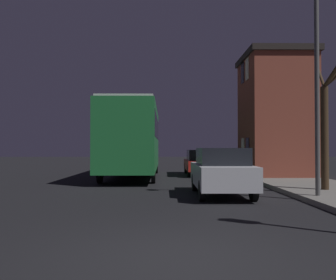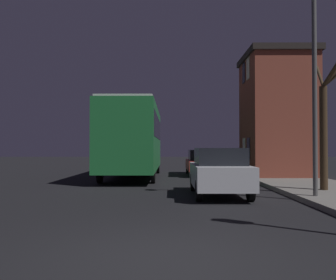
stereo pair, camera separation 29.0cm
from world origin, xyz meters
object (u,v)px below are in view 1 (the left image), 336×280
at_px(bare_tree, 327,124).
at_px(bus, 133,135).
at_px(streetlamp, 305,40).
at_px(car_mid_lane, 201,162).
at_px(car_near_lane, 221,171).

height_order(bare_tree, bus, bare_tree).
relative_size(streetlamp, car_mid_lane, 1.52).
relative_size(bare_tree, bus, 0.45).
bearing_deg(bus, bare_tree, -45.12).
xyz_separation_m(bare_tree, car_mid_lane, (-3.45, 8.89, -1.66)).
distance_m(streetlamp, car_near_lane, 4.86).
relative_size(bus, car_near_lane, 2.40).
xyz_separation_m(streetlamp, bus, (-5.95, 8.88, -2.61)).
distance_m(bare_tree, car_near_lane, 4.03).
xyz_separation_m(bare_tree, bus, (-7.27, 7.30, -0.17)).
height_order(streetlamp, car_near_lane, streetlamp).
height_order(bare_tree, car_mid_lane, bare_tree).
xyz_separation_m(streetlamp, car_near_lane, (-2.37, 1.26, -4.05)).
relative_size(bare_tree, car_near_lane, 1.09).
relative_size(car_near_lane, car_mid_lane, 0.93).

